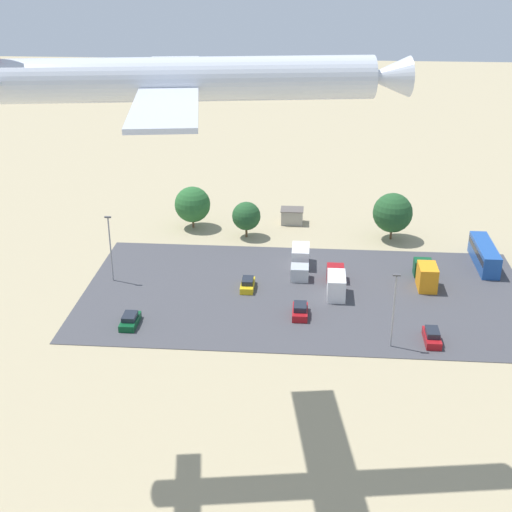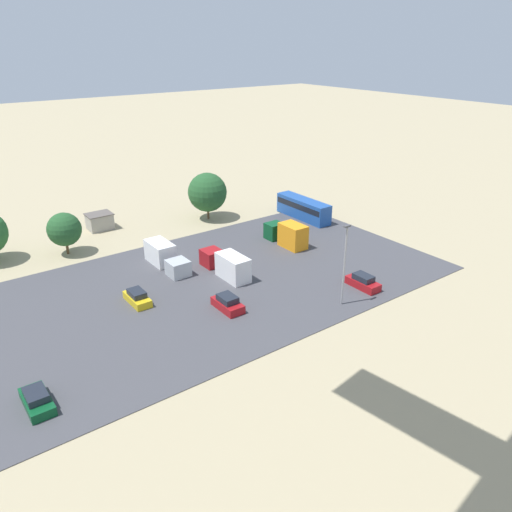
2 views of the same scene
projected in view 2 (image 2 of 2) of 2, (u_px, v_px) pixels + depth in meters
ground_plane at (164, 259)px, 67.99m from camera, size 400.00×400.00×0.00m
parking_lot_surface at (202, 287)px, 60.42m from camera, size 60.82×31.57×0.08m
shed_building at (100, 221)px, 78.20m from camera, size 3.88×3.20×2.55m
bus at (303, 208)px, 82.61m from camera, size 2.59×10.80×3.26m
parked_car_0 at (37, 400)px, 40.62m from camera, size 1.95×4.28×1.47m
parked_car_1 at (137, 298)px, 56.51m from camera, size 1.81×4.14×1.53m
parked_car_2 at (363, 282)px, 59.96m from camera, size 1.81×4.32×1.66m
parked_car_3 at (228, 303)px, 55.17m from camera, size 1.96×4.10×1.65m
parked_truck_0 at (165, 257)px, 65.34m from camera, size 2.53×8.55×2.88m
parked_truck_1 at (288, 234)px, 72.00m from camera, size 2.50×7.33×3.43m
parked_truck_2 at (227, 264)px, 62.87m from camera, size 2.41×8.63×3.09m
tree_near_shed at (207, 192)px, 81.33m from camera, size 6.36×6.36×7.74m
tree_apron_mid at (64, 229)px, 68.29m from camera, size 4.64×4.64×5.96m
light_pole_lot_edge at (344, 262)px, 54.39m from camera, size 0.90×0.28×9.49m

